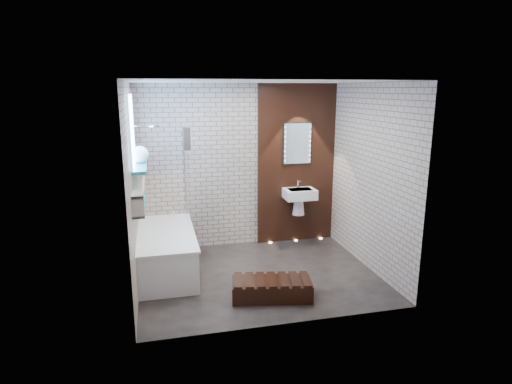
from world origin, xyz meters
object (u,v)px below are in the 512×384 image
object	(u,v)px
bath_screen	(187,175)
washbasin	(299,197)
bathtub	(166,251)
led_mirror	(297,144)
walnut_step	(272,289)

from	to	relation	value
bath_screen	washbasin	bearing A→B (deg)	5.78
bathtub	washbasin	world-z (taller)	washbasin
bathtub	led_mirror	distance (m)	2.68
bathtub	bath_screen	world-z (taller)	bath_screen
bathtub	walnut_step	bearing A→B (deg)	-42.21
walnut_step	bath_screen	bearing A→B (deg)	119.35
bath_screen	led_mirror	size ratio (longest dim) A/B	2.00
bathtub	led_mirror	xyz separation A→B (m)	(2.17, 0.78, 1.36)
bath_screen	walnut_step	distance (m)	2.14
bathtub	led_mirror	size ratio (longest dim) A/B	2.49
bath_screen	walnut_step	size ratio (longest dim) A/B	1.44
washbasin	walnut_step	size ratio (longest dim) A/B	0.60
washbasin	led_mirror	world-z (taller)	led_mirror
bathtub	washbasin	size ratio (longest dim) A/B	3.00
bath_screen	washbasin	world-z (taller)	bath_screen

